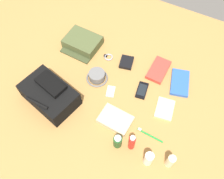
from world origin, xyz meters
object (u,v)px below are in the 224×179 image
cell_phone (142,90)px  notepad (165,109)px  toiletry_pouch (82,43)px  wallet (126,62)px  sunscreen_spray (132,142)px  bucket_hat (97,76)px  travel_guidebook (158,70)px  toothpaste_tube (149,159)px  shampoo_bottle (118,141)px  paperback_novel (180,83)px  lotion_bottle (170,161)px  media_player (110,92)px  backpack (50,94)px  folded_towel (115,120)px  wristwatch (108,57)px  toothbrush (148,135)px

cell_phone → notepad: (-0.19, 0.06, 0.00)m
toiletry_pouch → wallet: bearing=-179.5°
sunscreen_spray → notepad: 0.34m
cell_phone → sunscreen_spray: bearing=104.5°
bucket_hat → travel_guidebook: size_ratio=0.73×
toiletry_pouch → toothpaste_tube: (-0.78, 0.58, 0.03)m
shampoo_bottle → toothpaste_tube: bearing=176.5°
paperback_novel → travel_guidebook: (0.17, -0.03, 0.00)m
lotion_bottle → media_player: 0.58m
backpack → shampoo_bottle: (-0.52, 0.07, -0.01)m
wallet → folded_towel: bearing=93.8°
backpack → sunscreen_spray: bearing=175.6°
travel_guidebook → toothpaste_tube: bearing=106.3°
travel_guidebook → wristwatch: 0.38m
shampoo_bottle → toiletry_pouch: bearing=-44.2°
cell_phone → media_player: cell_phone is taller
bucket_hat → lotion_bottle: size_ratio=1.16×
toiletry_pouch → media_player: (-0.38, 0.27, -0.03)m
wallet → wristwatch: bearing=-8.0°
media_player → toothpaste_tube: bearing=142.3°
backpack → folded_towel: size_ratio=1.96×
bucket_hat → backpack: bearing=56.8°
media_player → notepad: bearing=-172.6°
lotion_bottle → wallet: lotion_bottle is taller
backpack → wristwatch: bearing=-109.2°
cell_phone → toothbrush: toothbrush is taller
toothbrush → wallet: 0.56m
shampoo_bottle → lotion_bottle: bearing=-174.0°
toothpaste_tube → cell_phone: toothpaste_tube is taller
notepad → folded_towel: (0.25, 0.22, 0.01)m
paperback_novel → wristwatch: (0.54, 0.03, -0.00)m
travel_guidebook → notepad: bearing=119.6°
toothpaste_tube → backpack: bearing=-6.7°
travel_guidebook → backpack: bearing=44.9°
toiletry_pouch → paperback_novel: bearing=-178.8°
shampoo_bottle → wallet: shampoo_bottle is taller
toothpaste_tube → paperback_novel: (0.01, -0.59, -0.05)m
wristwatch → cell_phone: bearing=156.5°
notepad → sunscreen_spray: bearing=65.3°
toothpaste_tube → sunscreen_spray: bearing=-17.4°
backpack → toiletry_pouch: (0.06, -0.49, -0.03)m
toiletry_pouch → notepad: toiletry_pouch is taller
shampoo_bottle → toothbrush: size_ratio=0.65×
backpack → wristwatch: 0.51m
cell_phone → folded_towel: 0.28m
toiletry_pouch → wristwatch: (-0.22, 0.01, -0.03)m
backpack → travel_guidebook: bearing=-135.1°
cell_phone → paperback_novel: bearing=-140.2°
wristwatch → folded_towel: size_ratio=0.36×
toiletry_pouch → toothpaste_tube: toothpaste_tube is taller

